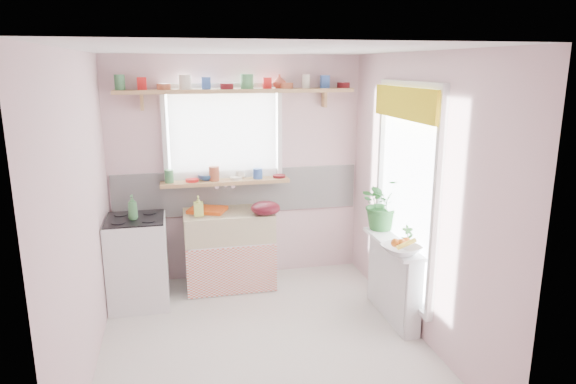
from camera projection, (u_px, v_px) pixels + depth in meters
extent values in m
plane|color=silver|center=(264.00, 343.00, 4.53)|extent=(3.20, 3.20, 0.00)
plane|color=white|center=(260.00, 50.00, 3.93)|extent=(3.20, 3.20, 0.00)
plane|color=beige|center=(237.00, 169.00, 5.74)|extent=(2.80, 0.00, 2.80)
plane|color=beige|center=(314.00, 285.00, 2.71)|extent=(2.80, 0.00, 2.80)
plane|color=beige|center=(82.00, 217.00, 3.93)|extent=(0.00, 3.20, 3.20)
plane|color=beige|center=(418.00, 197.00, 4.53)|extent=(0.00, 3.20, 3.20)
cube|color=white|center=(238.00, 191.00, 5.79)|extent=(2.74, 0.03, 0.50)
cube|color=pink|center=(239.00, 208.00, 5.84)|extent=(2.74, 0.02, 0.12)
cube|color=white|center=(223.00, 134.00, 5.61)|extent=(1.20, 0.01, 1.00)
cube|color=white|center=(224.00, 135.00, 5.55)|extent=(1.15, 0.02, 0.95)
cube|color=white|center=(408.00, 192.00, 4.72)|extent=(0.01, 1.10, 1.90)
cube|color=yellow|center=(404.00, 103.00, 4.51)|extent=(0.03, 1.20, 0.28)
cube|color=white|center=(230.00, 262.00, 5.66)|extent=(0.85, 0.55, 0.55)
cube|color=#E15D42|center=(233.00, 271.00, 5.40)|extent=(0.95, 0.02, 0.53)
cube|color=#C4B58F|center=(228.00, 225.00, 5.56)|extent=(0.95, 0.55, 0.30)
cylinder|color=silver|center=(225.00, 184.00, 5.70)|extent=(0.03, 0.22, 0.03)
cube|color=white|center=(138.00, 262.00, 5.18)|extent=(0.58, 0.58, 0.90)
cube|color=black|center=(135.00, 219.00, 5.07)|extent=(0.56, 0.56, 0.02)
cylinder|color=black|center=(118.00, 223.00, 4.90)|extent=(0.14, 0.14, 0.01)
cylinder|color=black|center=(149.00, 221.00, 4.96)|extent=(0.14, 0.14, 0.01)
cylinder|color=black|center=(121.00, 215.00, 5.17)|extent=(0.14, 0.14, 0.01)
cylinder|color=black|center=(150.00, 213.00, 5.23)|extent=(0.14, 0.14, 0.01)
cube|color=white|center=(393.00, 281.00, 4.91)|extent=(0.15, 0.90, 0.75)
cube|color=white|center=(392.00, 243.00, 4.81)|extent=(0.22, 0.95, 0.03)
cube|color=tan|center=(226.00, 182.00, 5.63)|extent=(1.40, 0.22, 0.04)
cube|color=tan|center=(237.00, 91.00, 5.41)|extent=(2.52, 0.24, 0.04)
cylinder|color=#3F7F4C|center=(120.00, 84.00, 5.14)|extent=(0.11, 0.11, 0.12)
cylinder|color=red|center=(142.00, 84.00, 5.19)|extent=(0.11, 0.11, 0.12)
cylinder|color=#A55133|center=(164.00, 87.00, 5.24)|extent=(0.11, 0.11, 0.06)
cylinder|color=silver|center=(185.00, 84.00, 5.28)|extent=(0.11, 0.11, 0.12)
cylinder|color=#3359A5|center=(206.00, 83.00, 5.32)|extent=(0.11, 0.11, 0.12)
cylinder|color=#590F14|center=(227.00, 86.00, 5.38)|extent=(0.11, 0.11, 0.06)
cylinder|color=#3F7F4C|center=(247.00, 83.00, 5.42)|extent=(0.11, 0.11, 0.12)
cylinder|color=red|center=(267.00, 83.00, 5.46)|extent=(0.11, 0.11, 0.12)
cylinder|color=#A55133|center=(287.00, 86.00, 5.52)|extent=(0.11, 0.11, 0.06)
cylinder|color=silver|center=(306.00, 83.00, 5.55)|extent=(0.11, 0.11, 0.12)
cylinder|color=#3359A5|center=(325.00, 83.00, 5.60)|extent=(0.11, 0.11, 0.12)
cylinder|color=#590F14|center=(343.00, 85.00, 5.65)|extent=(0.11, 0.11, 0.06)
cylinder|color=#3F7F4C|center=(167.00, 177.00, 5.47)|extent=(0.11, 0.11, 0.12)
cylinder|color=red|center=(191.00, 176.00, 5.53)|extent=(0.11, 0.11, 0.12)
cylinder|color=#A55133|center=(214.00, 178.00, 5.59)|extent=(0.11, 0.11, 0.06)
cylinder|color=silver|center=(237.00, 174.00, 5.63)|extent=(0.11, 0.11, 0.12)
cylinder|color=#3359A5|center=(259.00, 173.00, 5.69)|extent=(0.11, 0.11, 0.12)
cylinder|color=#590F14|center=(281.00, 175.00, 5.75)|extent=(0.11, 0.11, 0.06)
cube|color=#DE4E13|center=(207.00, 210.00, 5.53)|extent=(0.46, 0.41, 0.04)
ellipsoid|color=#500D19|center=(266.00, 208.00, 5.40)|extent=(0.41, 0.41, 0.14)
imported|color=#2A6B2D|center=(383.00, 203.00, 5.13)|extent=(0.55, 0.50, 0.53)
imported|color=silver|center=(401.00, 250.00, 4.48)|extent=(0.40, 0.40, 0.08)
imported|color=#2F692A|center=(408.00, 237.00, 4.62)|extent=(0.11, 0.08, 0.21)
imported|color=#C8DD62|center=(198.00, 206.00, 5.35)|extent=(0.10, 0.10, 0.21)
imported|color=beige|center=(241.00, 174.00, 5.71)|extent=(0.14, 0.14, 0.09)
imported|color=#2F5A98|center=(207.00, 177.00, 5.63)|extent=(0.24, 0.24, 0.06)
imported|color=#B14C36|center=(279.00, 81.00, 5.55)|extent=(0.19, 0.19, 0.15)
imported|color=#3E7D45|center=(133.00, 207.00, 5.00)|extent=(0.11, 0.11, 0.25)
sphere|color=#D95E12|center=(402.00, 243.00, 4.47)|extent=(0.08, 0.08, 0.08)
sphere|color=#D95E12|center=(407.00, 242.00, 4.51)|extent=(0.08, 0.08, 0.08)
sphere|color=#D95E12|center=(395.00, 243.00, 4.48)|extent=(0.08, 0.08, 0.08)
cylinder|color=gold|center=(406.00, 244.00, 4.42)|extent=(0.18, 0.04, 0.10)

